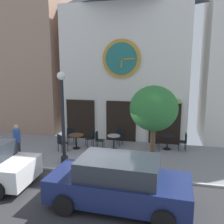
# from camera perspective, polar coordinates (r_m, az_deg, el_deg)

# --- Properties ---
(ground_plane) EXTENTS (27.36, 9.75, 0.13)m
(ground_plane) POSITION_cam_1_polar(r_m,az_deg,el_deg) (9.85, -2.27, -15.20)
(ground_plane) COLOR gray
(clock_building) EXTENTS (7.29, 4.18, 9.30)m
(clock_building) POSITION_cam_1_polar(r_m,az_deg,el_deg) (15.01, 3.27, 12.76)
(clock_building) COLOR silver
(clock_building) RESTS_ON ground_plane
(neighbor_building_left) EXTENTS (5.24, 4.29, 12.61)m
(neighbor_building_left) POSITION_cam_1_polar(r_m,az_deg,el_deg) (18.23, -18.77, 16.66)
(neighbor_building_left) COLOR #9E7A66
(neighbor_building_left) RESTS_ON ground_plane
(street_lamp) EXTENTS (0.36, 0.36, 4.04)m
(street_lamp) POSITION_cam_1_polar(r_m,az_deg,el_deg) (10.65, -11.35, -1.52)
(street_lamp) COLOR black
(street_lamp) RESTS_ON ground_plane
(street_tree) EXTENTS (1.85, 1.67, 3.55)m
(street_tree) POSITION_cam_1_polar(r_m,az_deg,el_deg) (9.53, 9.67, 0.69)
(street_tree) COLOR brown
(street_tree) RESTS_ON ground_plane
(cafe_table_near_door) EXTENTS (0.78, 0.78, 0.75)m
(cafe_table_near_door) POSITION_cam_1_polar(r_m,az_deg,el_deg) (12.94, -8.34, -6.07)
(cafe_table_near_door) COLOR black
(cafe_table_near_door) RESTS_ON ground_plane
(cafe_table_near_curb) EXTENTS (0.66, 0.66, 0.76)m
(cafe_table_near_curb) POSITION_cam_1_polar(r_m,az_deg,el_deg) (12.64, 0.42, -6.52)
(cafe_table_near_curb) COLOR black
(cafe_table_near_curb) RESTS_ON ground_plane
(cafe_table_center) EXTENTS (0.70, 0.70, 0.76)m
(cafe_table_center) POSITION_cam_1_polar(r_m,az_deg,el_deg) (13.02, 12.77, -6.20)
(cafe_table_center) COLOR black
(cafe_table_center) RESTS_ON ground_plane
(cafe_chair_near_lamp) EXTENTS (0.56, 0.56, 0.90)m
(cafe_chair_near_lamp) POSITION_cam_1_polar(r_m,az_deg,el_deg) (13.71, -9.55, -5.23)
(cafe_chair_near_lamp) COLOR black
(cafe_chair_near_lamp) RESTS_ON ground_plane
(cafe_chair_outer) EXTENTS (0.43, 0.43, 0.90)m
(cafe_chair_outer) POSITION_cam_1_polar(r_m,az_deg,el_deg) (13.05, 16.37, -6.37)
(cafe_chair_outer) COLOR black
(cafe_chair_outer) RESTS_ON ground_plane
(cafe_chair_facing_street) EXTENTS (0.41, 0.41, 0.90)m
(cafe_chair_facing_street) POSITION_cam_1_polar(r_m,az_deg,el_deg) (12.83, -3.16, -6.23)
(cafe_chair_facing_street) COLOR black
(cafe_chair_facing_street) RESTS_ON ground_plane
(cafe_chair_under_awning) EXTENTS (0.56, 0.56, 0.90)m
(cafe_chair_under_awning) POSITION_cam_1_polar(r_m,az_deg,el_deg) (12.60, -11.71, -6.77)
(cafe_chair_under_awning) COLOR black
(cafe_chair_under_awning) RESTS_ON ground_plane
(cafe_chair_corner) EXTENTS (0.55, 0.55, 0.90)m
(cafe_chair_corner) POSITION_cam_1_polar(r_m,az_deg,el_deg) (13.22, -4.89, -5.73)
(cafe_chair_corner) COLOR black
(cafe_chair_corner) RESTS_ON ground_plane
(cafe_chair_right_end) EXTENTS (0.50, 0.50, 0.90)m
(cafe_chair_right_end) POSITION_cam_1_polar(r_m,az_deg,el_deg) (12.65, 9.63, -6.62)
(cafe_chair_right_end) COLOR black
(cafe_chair_right_end) RESTS_ON ground_plane
(cafe_chair_near_tree) EXTENTS (0.51, 0.51, 0.90)m
(cafe_chair_near_tree) POSITION_cam_1_polar(r_m,az_deg,el_deg) (13.43, 1.65, -5.43)
(cafe_chair_near_tree) COLOR black
(cafe_chair_near_tree) RESTS_ON ground_plane
(pedestrian_blue) EXTENTS (0.38, 0.38, 1.67)m
(pedestrian_blue) POSITION_cam_1_polar(r_m,az_deg,el_deg) (12.04, -21.20, -6.48)
(pedestrian_blue) COLOR #2D2D38
(pedestrian_blue) RESTS_ON ground_plane
(parked_car_navy) EXTENTS (4.36, 2.14, 1.55)m
(parked_car_navy) POSITION_cam_1_polar(r_m,az_deg,el_deg) (7.82, 1.57, -16.09)
(parked_car_navy) COLOR navy
(parked_car_navy) RESTS_ON ground_plane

